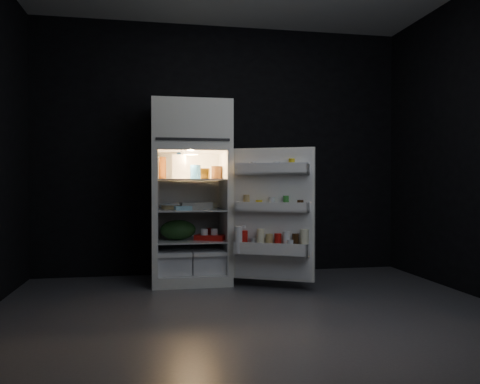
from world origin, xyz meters
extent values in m
cube|color=#4F4F54|center=(0.00, 0.00, 0.00)|extent=(4.00, 3.40, 0.00)
cube|color=black|center=(0.00, 1.70, 1.35)|extent=(4.00, 0.00, 2.70)
cube|color=black|center=(0.00, -1.70, 1.35)|extent=(4.00, 0.00, 2.70)
cube|color=white|center=(-0.38, 1.30, 0.05)|extent=(0.76, 0.70, 0.10)
cube|color=white|center=(-0.74, 1.30, 0.70)|extent=(0.05, 0.70, 1.20)
cube|color=white|center=(-0.03, 1.30, 0.70)|extent=(0.05, 0.70, 1.20)
cube|color=white|center=(-0.38, 1.62, 0.70)|extent=(0.66, 0.05, 1.20)
cube|color=white|center=(-0.38, 1.30, 1.33)|extent=(0.76, 0.70, 0.06)
cube|color=white|center=(-0.38, 1.30, 1.57)|extent=(0.76, 0.70, 0.42)
cube|color=black|center=(-0.38, 0.95, 1.39)|extent=(0.68, 0.01, 0.02)
cube|color=white|center=(-0.71, 1.28, 0.70)|extent=(0.01, 0.65, 1.20)
cube|color=white|center=(-0.06, 1.28, 0.70)|extent=(0.01, 0.65, 1.20)
cube|color=white|center=(-0.38, 1.28, 1.30)|extent=(0.66, 0.65, 0.01)
cube|color=white|center=(-0.38, 1.28, 0.10)|extent=(0.66, 0.65, 0.01)
cube|color=white|center=(-0.38, 1.28, 1.02)|extent=(0.65, 0.63, 0.01)
cube|color=white|center=(-0.38, 1.28, 0.72)|extent=(0.65, 0.63, 0.01)
cube|color=white|center=(-0.38, 1.28, 0.42)|extent=(0.65, 0.63, 0.01)
cube|color=white|center=(-0.55, 1.30, 0.22)|extent=(0.32, 0.59, 0.22)
cube|color=white|center=(-0.22, 1.30, 0.22)|extent=(0.32, 0.59, 0.22)
cube|color=white|center=(-0.55, 0.97, 0.31)|extent=(0.32, 0.02, 0.03)
cube|color=white|center=(-0.22, 0.97, 0.31)|extent=(0.32, 0.02, 0.03)
cube|color=#FFE5B2|center=(-0.38, 1.23, 1.28)|extent=(0.14, 0.14, 0.02)
cube|color=white|center=(0.35, 0.80, 0.70)|extent=(0.70, 0.39, 1.22)
cube|color=white|center=(0.34, 0.78, 0.70)|extent=(0.65, 0.33, 1.18)
cube|color=white|center=(0.32, 0.74, 1.07)|extent=(0.65, 0.39, 0.02)
cube|color=white|center=(0.30, 0.71, 1.11)|extent=(0.62, 0.32, 0.10)
cube|color=white|center=(0.61, 0.59, 1.11)|extent=(0.06, 0.09, 0.10)
cube|color=white|center=(0.02, 0.89, 1.11)|extent=(0.06, 0.09, 0.10)
cube|color=white|center=(0.31, 0.73, 0.73)|extent=(0.65, 0.40, 0.02)
cube|color=white|center=(0.30, 0.70, 0.77)|extent=(0.62, 0.32, 0.09)
cube|color=white|center=(0.61, 0.58, 0.77)|extent=(0.06, 0.10, 0.09)
cube|color=white|center=(0.02, 0.88, 0.77)|extent=(0.06, 0.10, 0.09)
cube|color=white|center=(0.31, 0.72, 0.33)|extent=(0.67, 0.43, 0.02)
cube|color=white|center=(0.28, 0.66, 0.38)|extent=(0.62, 0.32, 0.13)
cube|color=white|center=(0.60, 0.57, 0.38)|extent=(0.08, 0.13, 0.13)
cube|color=white|center=(0.01, 0.86, 0.38)|extent=(0.08, 0.13, 0.13)
cube|color=white|center=(0.32, 0.74, 1.16)|extent=(0.63, 0.38, 0.02)
cylinder|color=yellow|center=(0.48, 0.66, 1.14)|extent=(0.08, 0.08, 0.13)
cylinder|color=silver|center=(0.35, 0.72, 1.13)|extent=(0.08, 0.08, 0.10)
cylinder|color=silver|center=(0.16, 0.82, 1.13)|extent=(0.08, 0.08, 0.10)
cylinder|color=#331E0E|center=(0.55, 0.62, 0.79)|extent=(0.08, 0.08, 0.09)
cylinder|color=#338C33|center=(0.43, 0.68, 0.81)|extent=(0.07, 0.07, 0.13)
cylinder|color=silver|center=(0.31, 0.73, 0.80)|extent=(0.08, 0.08, 0.11)
cylinder|color=yellow|center=(0.21, 0.79, 0.79)|extent=(0.08, 0.08, 0.08)
cylinder|color=tan|center=(0.10, 0.84, 0.81)|extent=(0.08, 0.08, 0.13)
cylinder|color=#F3F1C7|center=(0.57, 0.58, 0.46)|extent=(0.10, 0.10, 0.23)
cylinder|color=#331E0E|center=(0.50, 0.62, 0.44)|extent=(0.08, 0.08, 0.19)
cylinder|color=white|center=(0.43, 0.65, 0.45)|extent=(0.09, 0.09, 0.21)
cylinder|color=red|center=(0.36, 0.69, 0.43)|extent=(0.09, 0.09, 0.19)
cylinder|color=tan|center=(0.29, 0.72, 0.43)|extent=(0.09, 0.09, 0.18)
cylinder|color=#F3F1C7|center=(0.22, 0.76, 0.45)|extent=(0.09, 0.09, 0.23)
cylinder|color=silver|center=(0.14, 0.80, 0.41)|extent=(0.09, 0.09, 0.14)
cylinder|color=red|center=(0.07, 0.83, 0.44)|extent=(0.10, 0.10, 0.21)
cylinder|color=silver|center=(0.45, 0.60, 0.41)|extent=(0.08, 0.08, 0.14)
cylinder|color=#7BAFBE|center=(0.16, 0.74, 0.39)|extent=(0.08, 0.08, 0.10)
cylinder|color=white|center=(0.02, 0.82, 0.46)|extent=(0.10, 0.10, 0.25)
cylinder|color=white|center=(0.07, 0.83, 0.58)|extent=(0.05, 0.05, 0.02)
cube|color=white|center=(-0.50, 1.30, 1.15)|extent=(0.13, 0.13, 0.24)
cylinder|color=#1C5199|center=(-0.33, 1.30, 1.10)|extent=(0.12, 0.12, 0.14)
cylinder|color=#331E0E|center=(-0.12, 1.28, 1.09)|extent=(0.14, 0.14, 0.13)
cylinder|color=#C5641F|center=(-0.66, 1.35, 1.14)|extent=(0.10, 0.10, 0.22)
cube|color=orange|center=(-0.26, 1.07, 1.08)|extent=(0.09, 0.08, 0.10)
cube|color=gray|center=(-0.33, 1.22, 0.76)|extent=(0.33, 0.17, 0.07)
cylinder|color=tan|center=(-0.53, 1.37, 0.75)|extent=(0.33, 0.33, 0.04)
cube|color=#7BAFBE|center=(-0.47, 1.09, 0.75)|extent=(0.17, 0.11, 0.04)
cube|color=#F3F1C7|center=(-0.16, 1.46, 0.75)|extent=(0.13, 0.11, 0.05)
ellipsoid|color=#193815|center=(-0.51, 1.25, 0.52)|extent=(0.44, 0.41, 0.20)
cube|color=red|center=(-0.20, 1.17, 0.45)|extent=(0.33, 0.26, 0.05)
cylinder|color=red|center=(-0.17, 1.46, 0.47)|extent=(0.08, 0.08, 0.09)
cylinder|color=silver|center=(-0.13, 1.46, 0.47)|extent=(0.07, 0.07, 0.09)
camera|label=1|loc=(-0.73, -3.39, 0.98)|focal=35.00mm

